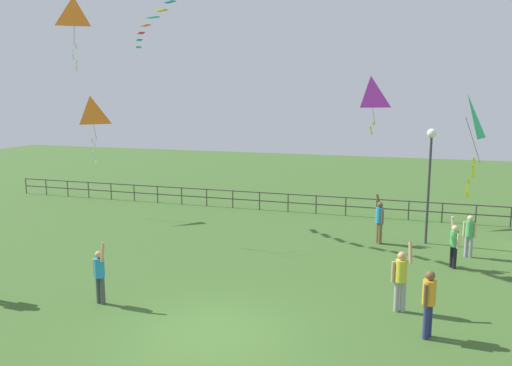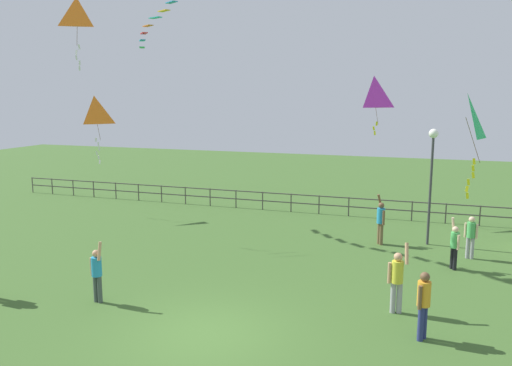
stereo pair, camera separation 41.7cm
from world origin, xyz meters
name	(u,v)px [view 2 (the right image)]	position (x,y,z in m)	size (l,w,h in m)	color
ground_plane	(206,334)	(0.00, 0.00, 0.00)	(80.00, 80.00, 0.00)	#3D6028
lamppost	(432,162)	(5.13, 10.08, 3.34)	(0.36, 0.36, 4.62)	#38383D
person_0	(424,301)	(5.09, 1.47, 0.99)	(0.32, 0.48, 1.72)	navy
person_1	(455,244)	(6.00, 7.21, 0.89)	(0.31, 0.45, 1.78)	black
person_2	(397,278)	(4.38, 2.88, 1.01)	(0.54, 0.32, 2.01)	#99999E
person_3	(381,220)	(3.33, 9.49, 1.01)	(0.38, 0.53, 2.01)	brown
person_4	(97,272)	(-3.80, 0.87, 0.92)	(0.47, 0.31, 1.83)	#3F4C47
person_5	(471,235)	(6.61, 8.67, 0.91)	(0.46, 0.29, 1.57)	#99999E
kite_3	(95,113)	(-10.78, 10.71, 5.03)	(1.28, 1.34, 3.26)	orange
kite_4	(466,122)	(6.07, 6.57, 5.08)	(0.88, 0.87, 3.30)	#1EB759
kite_5	(374,93)	(2.37, 14.01, 5.99)	(1.27, 1.14, 2.73)	#B22DB2
kite_6	(77,17)	(-9.32, 7.86, 9.14)	(1.25, 1.24, 2.96)	orange
waterfront_railing	(316,201)	(-0.27, 14.00, 0.62)	(36.03, 0.06, 0.95)	#4C4742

